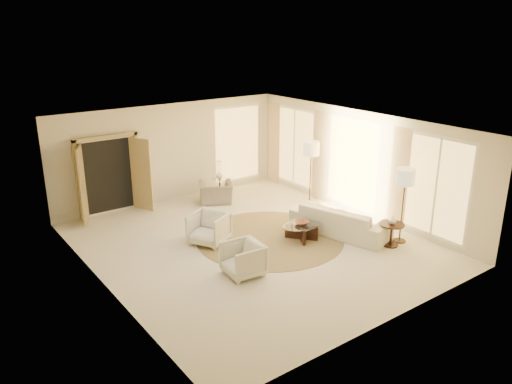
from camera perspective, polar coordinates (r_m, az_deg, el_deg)
room at (r=11.28m, az=-0.43°, el=0.53°), size 7.04×8.04×2.83m
windows_right at (r=13.59m, az=11.20°, el=3.11°), size 0.10×6.40×2.40m
window_back_corner at (r=15.69m, az=-2.10°, el=5.52°), size 1.70×0.10×2.40m
curtains_right at (r=14.16m, az=8.39°, el=3.69°), size 0.06×5.20×2.60m
french_doors at (r=13.80m, az=-16.33°, el=1.72°), size 1.95×0.66×2.16m
area_rug at (r=12.10m, az=1.58°, el=-5.26°), size 4.49×4.49×0.01m
sofa at (r=12.40m, az=9.61°, el=-3.17°), size 1.58×2.58×0.71m
armchair_left at (r=11.72m, az=-5.40°, el=-3.97°), size 1.05×1.07×0.83m
armchair_right at (r=10.26m, az=-1.50°, el=-7.52°), size 0.76×0.81×0.77m
accent_chair at (r=14.35m, az=-4.63°, el=0.31°), size 1.11×0.97×0.81m
coffee_table at (r=11.98m, az=5.22°, el=-4.33°), size 1.13×1.13×0.39m
end_table at (r=11.98m, az=15.23°, el=-4.28°), size 0.58×0.58×0.55m
side_table at (r=14.97m, az=-4.16°, el=0.76°), size 0.46×0.46×0.54m
floor_lamp_near at (r=13.91m, az=6.33°, el=4.63°), size 0.45×0.45×1.84m
floor_lamp_far at (r=11.88m, az=16.69°, el=1.30°), size 0.43×0.43×1.79m
bowl at (r=11.91m, az=5.25°, el=-3.51°), size 0.43×0.43×0.08m
end_vase at (r=11.88m, az=15.34°, el=-3.12°), size 0.23×0.23×0.18m
side_vase at (r=14.87m, az=-4.19°, el=1.94°), size 0.24×0.24×0.22m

